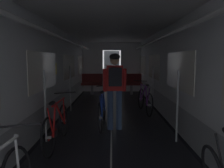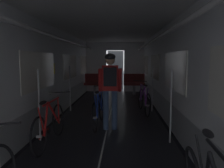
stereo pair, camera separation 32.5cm
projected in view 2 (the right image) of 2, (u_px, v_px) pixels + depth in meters
The scene contains 7 objects.
train_car_shell at pixel (109, 55), 5.66m from camera, with size 3.14×12.34×2.57m.
bench_seat_far_left at pixel (95, 82), 10.27m from camera, with size 0.98×0.51×0.95m.
bench_seat_far_right at pixel (134, 82), 10.19m from camera, with size 0.98×0.51×0.95m.
bicycle_purple at pixel (144, 100), 6.63m from camera, with size 0.44×1.69×0.95m.
bicycle_red at pixel (50, 125), 4.14m from camera, with size 0.44×1.69×0.95m.
person_cyclist_aisle at pixel (110, 83), 4.98m from camera, with size 0.54×0.40×1.73m.
bicycle_blue_in_aisle at pixel (98, 110), 5.33m from camera, with size 0.44×1.69×0.95m.
Camera 2 is at (0.34, -2.10, 1.59)m, focal length 35.74 mm.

